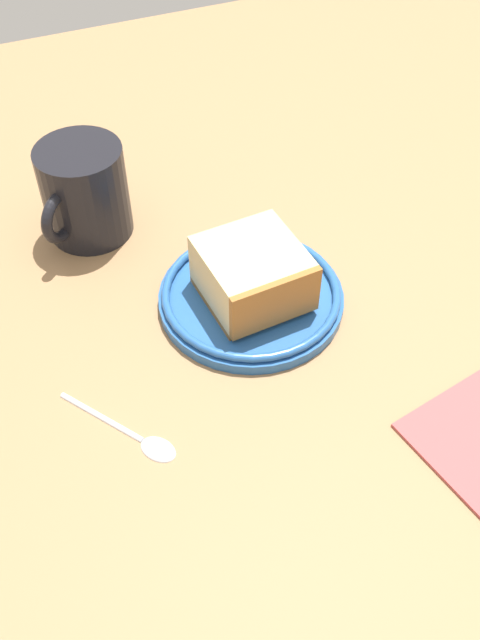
{
  "coord_description": "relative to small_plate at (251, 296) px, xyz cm",
  "views": [
    {
      "loc": [
        37.68,
        -15.06,
        46.2
      ],
      "look_at": [
        1.66,
        0.11,
        3.0
      ],
      "focal_mm": 39.51,
      "sensor_mm": 36.0,
      "label": 1
    }
  ],
  "objects": [
    {
      "name": "small_plate",
      "position": [
        0.0,
        0.0,
        0.0
      ],
      "size": [
        16.63,
        16.63,
        1.79
      ],
      "color": "#26599E",
      "rests_on": "ground_plane"
    },
    {
      "name": "tea_mug",
      "position": [
        -15.43,
        -10.73,
        3.88
      ],
      "size": [
        9.01,
        9.4,
        9.3
      ],
      "color": "black",
      "rests_on": "ground_plane"
    },
    {
      "name": "ground_plane",
      "position": [
        2.43,
        -2.9,
        -2.04
      ],
      "size": [
        121.65,
        121.65,
        2.33
      ],
      "primitive_type": "cube",
      "color": "#936D47"
    },
    {
      "name": "cake_slice",
      "position": [
        0.27,
        0.02,
        2.84
      ],
      "size": [
        9.26,
        8.86,
        5.33
      ],
      "color": "#9E662D",
      "rests_on": "small_plate"
    },
    {
      "name": "teaspoon",
      "position": [
        10.07,
        -13.58,
        -0.52
      ],
      "size": [
        9.8,
        7.43,
        0.8
      ],
      "color": "silver",
      "rests_on": "ground_plane"
    }
  ]
}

